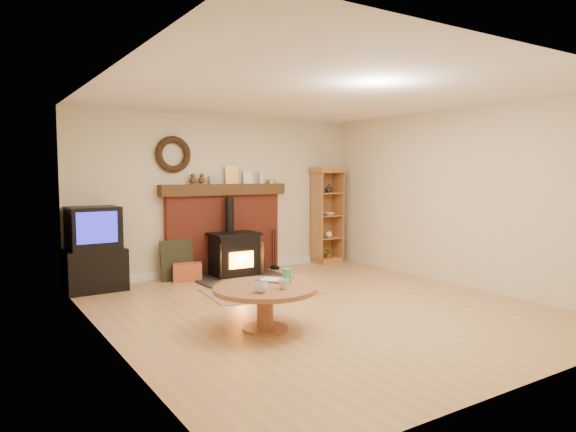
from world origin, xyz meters
TOP-DOWN VIEW (x-y plane):
  - ground at (0.00, 0.00)m, footprint 5.50×5.50m
  - room_shell at (-0.02, 0.09)m, footprint 5.02×5.52m
  - chimney_breast at (0.00, 2.67)m, footprint 2.20×0.22m
  - wood_stove at (-0.01, 2.27)m, footprint 1.40×1.00m
  - area_rug at (-0.19, 1.12)m, footprint 1.60×1.19m
  - tv_unit at (-2.12, 2.47)m, footprint 0.83×0.60m
  - curio_cabinet at (2.03, 2.55)m, footprint 0.57×0.41m
  - firelog_box at (-0.76, 2.40)m, footprint 0.50×0.41m
  - leaning_painting at (-0.87, 2.55)m, footprint 0.52×0.14m
  - fire_tools at (0.87, 2.50)m, footprint 0.16×0.16m
  - coffee_table at (-1.01, -0.42)m, footprint 1.10×1.10m

SIDE VIEW (x-z plane):
  - ground at x=0.00m, z-range 0.00..0.00m
  - area_rug at x=-0.19m, z-range 0.00..0.01m
  - fire_tools at x=0.87m, z-range -0.24..0.46m
  - firelog_box at x=-0.76m, z-range 0.00..0.27m
  - leaning_painting at x=-0.87m, z-range 0.00..0.63m
  - wood_stove at x=-0.01m, z-range -0.29..0.98m
  - coffee_table at x=-1.01m, z-range 0.07..0.69m
  - tv_unit at x=-2.12m, z-range -0.03..1.17m
  - chimney_breast at x=0.00m, z-range -0.09..1.69m
  - curio_cabinet at x=2.03m, z-range 0.00..1.77m
  - room_shell at x=-0.02m, z-range 0.41..3.02m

